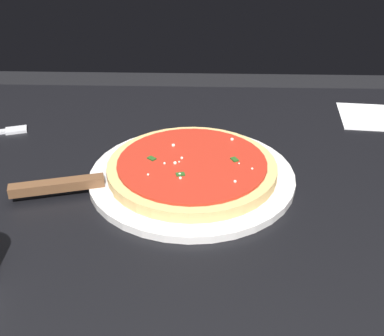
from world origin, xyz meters
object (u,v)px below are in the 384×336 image
Objects in this scene: napkin_folded_right at (377,117)px; pizza at (192,168)px; serving_plate at (192,176)px; pizza_server at (87,183)px.

pizza is at bearing -145.73° from napkin_folded_right.
pizza is at bearing -58.77° from serving_plate.
napkin_folded_right is at bearing 34.27° from serving_plate.
pizza is 1.86× the size of napkin_folded_right.
pizza reaches higher than serving_plate.
pizza_server is at bearing -164.76° from pizza.
serving_plate is 1.22× the size of pizza.
napkin_folded_right is (0.49, 0.27, -0.02)m from pizza_server.
serving_plate is at bearing 15.24° from pizza_server.
pizza_server reaches higher than napkin_folded_right.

